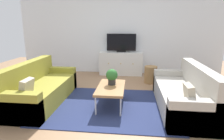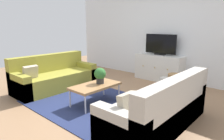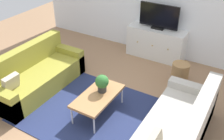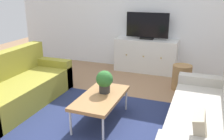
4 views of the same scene
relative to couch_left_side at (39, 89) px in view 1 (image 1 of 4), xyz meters
name	(u,v)px [view 1 (image 1 of 4)]	position (x,y,z in m)	size (l,w,h in m)	color
ground_plane	(110,103)	(1.44, 0.11, -0.27)	(10.00, 10.00, 0.00)	#997251
wall_back	(119,31)	(1.44, 2.66, 1.08)	(6.40, 0.12, 2.70)	white
area_rug	(109,106)	(1.44, -0.04, -0.26)	(2.50, 1.90, 0.01)	navy
couch_left_side	(39,89)	(0.00, 0.00, 0.00)	(0.81, 1.93, 0.81)	olive
couch_right_side	(186,95)	(2.87, 0.00, 0.00)	(0.81, 1.93, 0.81)	#B2ADA3
coffee_table	(111,88)	(1.47, -0.01, 0.09)	(0.51, 0.97, 0.39)	#A37547
potted_plant	(112,76)	(1.48, 0.12, 0.29)	(0.23, 0.23, 0.31)	#2D2D2D
tv_console	(121,63)	(1.52, 2.38, 0.09)	(1.33, 0.47, 0.71)	silver
flat_screen_tv	(121,43)	(1.52, 2.40, 0.72)	(0.90, 0.16, 0.56)	black
wicker_basket	(151,75)	(2.37, 1.58, -0.04)	(0.34, 0.34, 0.45)	#9E7547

